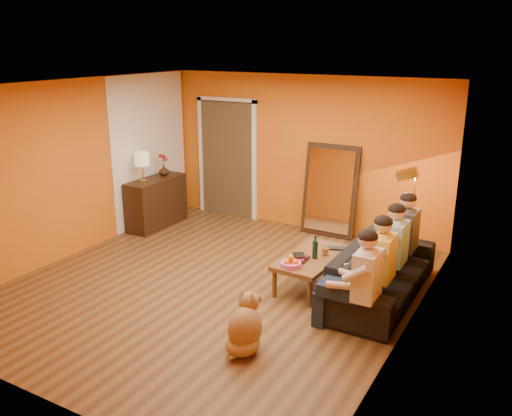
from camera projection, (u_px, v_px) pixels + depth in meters
The scene contains 27 objects.
room_shell at pixel (228, 185), 7.12m from camera, with size 5.00×5.50×2.60m.
white_accent at pixel (150, 149), 9.44m from camera, with size 0.02×1.90×2.58m, color white.
doorway_recess at pixel (231, 158), 9.95m from camera, with size 1.06×0.30×2.10m, color #3F2D19.
door_jamb_left at pixel (202, 156), 10.12m from camera, with size 0.08×0.06×2.20m, color white.
door_jamb_right at pixel (255, 163), 9.58m from camera, with size 0.08×0.06×2.20m, color white.
door_header at pixel (226, 100), 9.53m from camera, with size 1.22×0.06×0.08m, color white.
mirror_frame at pixel (330, 190), 8.90m from camera, with size 0.92×0.06×1.52m, color #321C10.
mirror_glass at pixel (329, 191), 8.87m from camera, with size 0.78×0.02×1.36m, color white.
sideboard at pixel (156, 202), 9.42m from camera, with size 0.44×1.18×0.85m, color #321C10.
table_lamp at pixel (142, 168), 8.97m from camera, with size 0.24×0.24×0.51m, color beige, non-canonical shape.
sofa at pixel (381, 272), 6.81m from camera, with size 0.87×2.23×0.65m, color black.
coffee_table at pixel (312, 271), 7.14m from camera, with size 0.62×1.22×0.42m, color brown, non-canonical shape.
floor_lamp at pixel (412, 221), 7.50m from camera, with size 0.30×0.24×1.44m, color gold, non-canonical shape.
dog at pixel (245, 324), 5.59m from camera, with size 0.35×0.54×0.64m, color #996A45, non-canonical shape.
person_far_left at pixel (367, 284), 5.84m from camera, with size 0.70×0.44×1.22m, color beige, non-canonical shape.
person_mid_left at pixel (382, 266), 6.29m from camera, with size 0.70×0.44×1.22m, color gold, non-canonical shape.
person_mid_right at pixel (395, 251), 6.75m from camera, with size 0.70×0.44×1.22m, color #8BBCD7, non-canonical shape.
person_far_right at pixel (407, 237), 7.21m from camera, with size 0.70×0.44×1.22m, color #35363B, non-canonical shape.
fruit_bowl at pixel (291, 261), 6.73m from camera, with size 0.26×0.26×0.16m, color #E04FA5, non-canonical shape.
wine_bottle at pixel (315, 247), 6.97m from camera, with size 0.07×0.07×0.31m, color black.
tumbler at pixel (325, 251), 7.11m from camera, with size 0.11×0.11×0.10m, color #B27F3F.
laptop at pixel (336, 249), 7.28m from camera, with size 0.30×0.20×0.02m, color black.
book_lower at pixel (294, 258), 6.99m from camera, with size 0.19×0.25×0.02m, color #321C10.
book_mid at pixel (295, 256), 6.99m from camera, with size 0.16×0.22×0.02m, color #A1121D.
book_upper at pixel (293, 255), 6.97m from camera, with size 0.15×0.20×0.02m, color black.
vase at pixel (164, 170), 9.47m from camera, with size 0.18×0.18×0.19m, color #321C10.
flowers at pixel (163, 158), 9.40m from camera, with size 0.17×0.17×0.39m, color #A1121D, non-canonical shape.
Camera 1 is at (3.72, -5.45, 3.12)m, focal length 38.00 mm.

